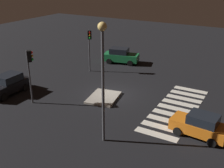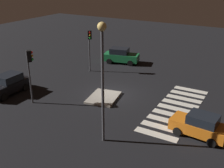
{
  "view_description": "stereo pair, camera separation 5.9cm",
  "coord_description": "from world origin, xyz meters",
  "px_view_note": "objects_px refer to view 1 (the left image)",
  "views": [
    {
      "loc": [
        -20.84,
        -11.92,
        10.81
      ],
      "look_at": [
        0.0,
        0.0,
        1.0
      ],
      "focal_mm": 44.31,
      "sensor_mm": 36.0,
      "label": 1
    },
    {
      "loc": [
        -20.81,
        -11.98,
        10.81
      ],
      "look_at": [
        0.0,
        0.0,
        1.0
      ],
      "focal_mm": 44.31,
      "sensor_mm": 36.0,
      "label": 2
    }
  ],
  "objects_px": {
    "traffic_light_north": "(89,41)",
    "car_green": "(121,56)",
    "car_orange": "(200,125)",
    "traffic_island": "(104,97)",
    "car_black": "(8,84)",
    "traffic_light_west": "(30,64)",
    "street_lamp": "(103,65)"
  },
  "relations": [
    {
      "from": "traffic_island",
      "to": "traffic_light_north",
      "type": "relative_size",
      "value": 0.77
    },
    {
      "from": "car_green",
      "to": "traffic_light_north",
      "type": "xyz_separation_m",
      "value": [
        -4.69,
        1.53,
        2.68
      ]
    },
    {
      "from": "traffic_light_north",
      "to": "car_green",
      "type": "bearing_deg",
      "value": 110.32
    },
    {
      "from": "traffic_light_north",
      "to": "street_lamp",
      "type": "xyz_separation_m",
      "value": [
        -11.32,
        -8.75,
        1.87
      ]
    },
    {
      "from": "car_black",
      "to": "car_green",
      "type": "height_order",
      "value": "car_green"
    },
    {
      "from": "car_black",
      "to": "traffic_light_west",
      "type": "relative_size",
      "value": 0.91
    },
    {
      "from": "car_green",
      "to": "car_orange",
      "type": "relative_size",
      "value": 1.15
    },
    {
      "from": "car_orange",
      "to": "street_lamp",
      "type": "xyz_separation_m",
      "value": [
        -3.85,
        5.53,
        4.64
      ]
    },
    {
      "from": "car_black",
      "to": "traffic_island",
      "type": "bearing_deg",
      "value": 111.29
    },
    {
      "from": "traffic_island",
      "to": "car_black",
      "type": "relative_size",
      "value": 0.85
    },
    {
      "from": "traffic_island",
      "to": "car_orange",
      "type": "relative_size",
      "value": 0.91
    },
    {
      "from": "traffic_island",
      "to": "car_black",
      "type": "bearing_deg",
      "value": 112.58
    },
    {
      "from": "car_green",
      "to": "traffic_light_north",
      "type": "relative_size",
      "value": 0.97
    },
    {
      "from": "traffic_island",
      "to": "car_orange",
      "type": "bearing_deg",
      "value": -102.05
    },
    {
      "from": "car_green",
      "to": "traffic_light_west",
      "type": "relative_size",
      "value": 0.97
    },
    {
      "from": "car_green",
      "to": "street_lamp",
      "type": "xyz_separation_m",
      "value": [
        -16.0,
        -7.22,
        4.55
      ]
    },
    {
      "from": "car_green",
      "to": "traffic_light_west",
      "type": "distance_m",
      "value": 14.32
    },
    {
      "from": "car_green",
      "to": "traffic_light_west",
      "type": "bearing_deg",
      "value": -108.15
    },
    {
      "from": "car_black",
      "to": "car_orange",
      "type": "xyz_separation_m",
      "value": [
        1.56,
        -17.5,
        -0.08
      ]
    },
    {
      "from": "car_orange",
      "to": "street_lamp",
      "type": "bearing_deg",
      "value": 40.26
    },
    {
      "from": "street_lamp",
      "to": "traffic_island",
      "type": "bearing_deg",
      "value": 31.54
    },
    {
      "from": "car_green",
      "to": "traffic_light_west",
      "type": "xyz_separation_m",
      "value": [
        -14.02,
        1.21,
        2.67
      ]
    },
    {
      "from": "car_green",
      "to": "car_orange",
      "type": "bearing_deg",
      "value": -56.83
    },
    {
      "from": "traffic_island",
      "to": "traffic_light_west",
      "type": "distance_m",
      "value": 7.12
    },
    {
      "from": "traffic_island",
      "to": "car_orange",
      "type": "height_order",
      "value": "car_orange"
    },
    {
      "from": "car_orange",
      "to": "traffic_light_north",
      "type": "height_order",
      "value": "traffic_light_north"
    },
    {
      "from": "car_orange",
      "to": "street_lamp",
      "type": "distance_m",
      "value": 8.18
    },
    {
      "from": "car_orange",
      "to": "traffic_light_north",
      "type": "bearing_deg",
      "value": -22.17
    },
    {
      "from": "traffic_light_west",
      "to": "car_green",
      "type": "bearing_deg",
      "value": 39.72
    },
    {
      "from": "traffic_light_west",
      "to": "street_lamp",
      "type": "relative_size",
      "value": 0.59
    },
    {
      "from": "traffic_island",
      "to": "street_lamp",
      "type": "relative_size",
      "value": 0.46
    },
    {
      "from": "traffic_island",
      "to": "traffic_light_north",
      "type": "bearing_deg",
      "value": 43.22
    }
  ]
}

